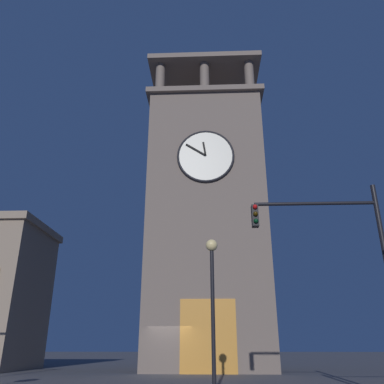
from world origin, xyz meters
name	(u,v)px	position (x,y,z in m)	size (l,w,h in m)	color
ground_plane	(169,375)	(0.00, 0.00, 0.00)	(200.00, 200.00, 0.00)	#4C4C51
clocktower	(207,222)	(-2.18, -3.88, 9.80)	(8.48, 7.96, 24.88)	#75665B
traffic_signal_far	(344,251)	(-6.66, 10.61, 4.31)	(4.28, 0.41, 6.58)	black
street_lamp	(212,282)	(-2.39, 8.98, 3.59)	(0.44, 0.44, 5.15)	black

